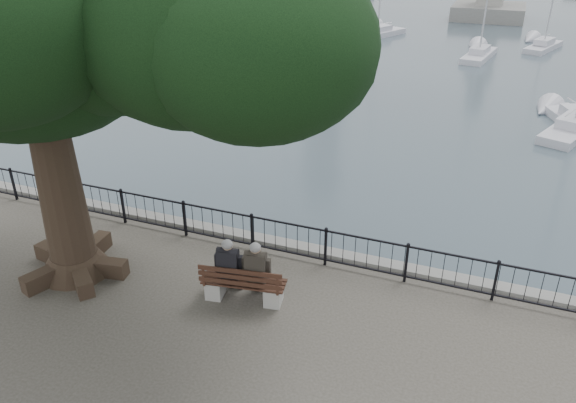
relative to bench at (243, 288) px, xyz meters
The scene contains 14 objects.
harbor 2.72m from the bench, 83.88° to the left, with size 260.00×260.00×1.20m.
railing 2.10m from the bench, 82.42° to the left, with size 22.06×0.06×1.00m.
bench is the anchor object (origin of this frame).
person_left 0.51m from the bench, behind, with size 0.52×0.83×1.59m.
person_right 0.51m from the bench, 28.42° to the left, with size 0.52×0.83×1.59m.
tree 6.93m from the bench, behind, with size 11.82×8.25×9.65m.
sailboat_a 22.65m from the bench, 108.88° to the left, with size 2.00×5.61×9.91m.
sailboat_b 25.67m from the bench, 101.29° to the left, with size 1.68×5.06×11.44m.
sailboat_e 32.95m from the bench, 115.67° to the left, with size 2.97×6.36×12.61m.
sailboat_f 32.04m from the bench, 84.93° to the left, with size 2.18×5.24×9.54m.
sailboat_g 37.27m from the bench, 79.14° to the left, with size 2.86×4.98×8.43m.
sailboat_h 37.58m from the bench, 98.36° to the left, with size 3.70×5.62×13.50m.
sailboat_i 19.61m from the bench, 65.96° to the left, with size 3.16×5.27×10.09m.
sailboat_j 39.23m from the bench, 101.52° to the left, with size 1.85×5.41×11.14m.
Camera 1 is at (4.43, -8.87, 7.84)m, focal length 35.00 mm.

